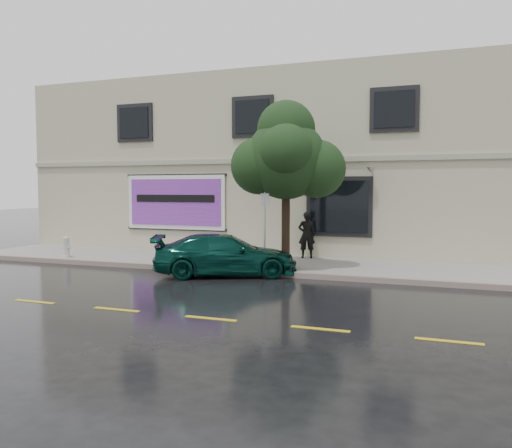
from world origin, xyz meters
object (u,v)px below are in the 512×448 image
(car, at_px, (225,255))
(pedestrian, at_px, (307,235))
(street_tree, at_px, (286,160))
(fire_hydrant, at_px, (66,247))

(car, relative_size, pedestrian, 2.59)
(street_tree, distance_m, fire_hydrant, 8.50)
(car, xyz_separation_m, street_tree, (1.57, 1.00, 2.83))
(pedestrian, relative_size, fire_hydrant, 2.15)
(car, distance_m, street_tree, 3.39)
(pedestrian, height_order, fire_hydrant, pedestrian)
(pedestrian, xyz_separation_m, fire_hydrant, (-8.04, -2.70, -0.45))
(pedestrian, bearing_deg, car, 46.09)
(fire_hydrant, bearing_deg, pedestrian, 8.35)
(fire_hydrant, bearing_deg, street_tree, -8.05)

